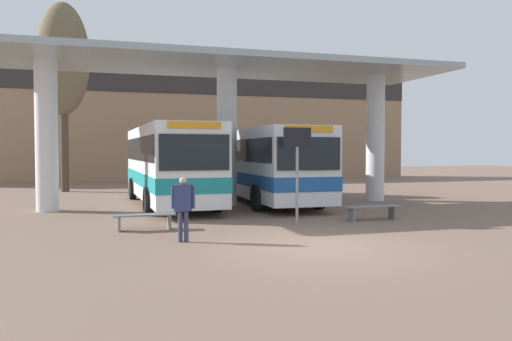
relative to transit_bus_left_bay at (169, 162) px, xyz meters
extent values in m
plane|color=#755B4C|center=(2.26, -10.14, -1.80)|extent=(100.00, 100.00, 0.00)
cube|color=#9E7A5B|center=(2.26, 17.36, 2.53)|extent=(40.00, 0.50, 8.65)
cube|color=#332D2D|center=(2.26, 17.36, 5.81)|extent=(40.00, 0.58, 2.08)
cylinder|color=silver|center=(-4.62, -0.98, 1.02)|extent=(0.82, 0.82, 5.64)
cylinder|color=silver|center=(2.26, -0.98, 1.02)|extent=(0.82, 0.82, 5.64)
cylinder|color=silver|center=(9.13, -0.98, 1.02)|extent=(0.82, 0.82, 5.64)
cube|color=#93A3A8|center=(2.26, -0.98, 3.96)|extent=(18.75, 5.61, 0.24)
cube|color=white|center=(0.00, 0.01, -0.02)|extent=(2.87, 10.36, 2.90)
cube|color=black|center=(0.00, 0.01, 0.53)|extent=(2.89, 9.95, 0.93)
cube|color=teal|center=(0.00, 0.01, -0.68)|extent=(2.91, 10.40, 0.52)
cube|color=black|center=(0.20, -5.15, 0.41)|extent=(2.28, 0.15, 1.16)
cube|color=orange|center=(0.20, -5.15, 1.29)|extent=(1.74, 0.12, 0.22)
cylinder|color=black|center=(-1.12, -3.22, -1.30)|extent=(0.32, 1.00, 0.99)
cylinder|color=black|center=(1.36, -3.13, -1.30)|extent=(0.32, 1.00, 0.99)
cylinder|color=black|center=(-1.35, 2.79, -1.30)|extent=(0.32, 1.00, 0.99)
cylinder|color=black|center=(1.13, 2.88, -1.30)|extent=(0.32, 1.00, 0.99)
cube|color=silver|center=(4.14, 0.00, -0.06)|extent=(2.59, 10.54, 2.82)
cube|color=black|center=(4.14, 0.00, 0.48)|extent=(2.63, 10.12, 0.90)
cube|color=#1E519E|center=(4.14, 0.00, -0.69)|extent=(2.63, 10.58, 0.51)
cube|color=black|center=(4.08, -5.29, 0.36)|extent=(2.29, 0.08, 1.13)
cube|color=orange|center=(4.08, -5.29, 1.21)|extent=(1.74, 0.07, 0.22)
cylinder|color=black|center=(2.86, -3.25, -1.29)|extent=(0.29, 1.00, 1.00)
cylinder|color=black|center=(5.35, -3.27, -1.29)|extent=(0.29, 1.00, 1.00)
cylinder|color=black|center=(2.93, 2.90, -1.29)|extent=(0.29, 1.00, 1.00)
cylinder|color=black|center=(5.41, 2.88, -1.29)|extent=(0.29, 1.00, 1.00)
cube|color=slate|center=(-1.50, -6.56, -1.36)|extent=(1.75, 0.44, 0.04)
cube|color=slate|center=(-2.19, -6.56, -1.59)|extent=(0.07, 0.37, 0.42)
cube|color=slate|center=(-0.80, -6.56, -1.59)|extent=(0.07, 0.37, 0.42)
cube|color=slate|center=(5.78, -6.56, -1.36)|extent=(1.86, 0.44, 0.04)
cube|color=slate|center=(5.04, -6.56, -1.59)|extent=(0.07, 0.37, 0.42)
cube|color=slate|center=(6.53, -6.56, -1.59)|extent=(0.07, 0.37, 0.42)
cylinder|color=gray|center=(3.12, -6.61, -0.61)|extent=(0.09, 0.09, 2.38)
cube|color=black|center=(3.12, -6.61, 0.88)|extent=(0.90, 0.06, 0.60)
cylinder|color=#333856|center=(-0.79, -8.68, -1.40)|extent=(0.14, 0.14, 0.78)
cylinder|color=#333856|center=(-0.65, -8.72, -1.40)|extent=(0.14, 0.14, 0.78)
cube|color=navy|center=(-0.72, -8.70, -0.69)|extent=(0.47, 0.34, 0.65)
sphere|color=tan|center=(-0.72, -8.70, -0.27)|extent=(0.18, 0.18, 0.18)
cylinder|color=navy|center=(-0.96, -8.63, -0.68)|extent=(0.10, 0.10, 0.55)
cylinder|color=navy|center=(-0.47, -8.77, -0.68)|extent=(0.10, 0.10, 0.55)
cylinder|color=#473A2B|center=(-4.67, 8.22, 0.99)|extent=(0.43, 0.43, 5.58)
ellipsoid|color=brown|center=(-4.67, 8.22, 5.46)|extent=(2.77, 2.77, 6.09)
cube|color=#B2B7BC|center=(6.47, 13.05, -0.95)|extent=(4.45, 1.83, 1.24)
cube|color=#1E2328|center=(6.47, 13.05, -0.02)|extent=(2.46, 1.67, 0.61)
cylinder|color=black|center=(7.83, 13.96, -1.47)|extent=(0.65, 0.23, 0.65)
cylinder|color=black|center=(7.85, 12.17, -1.47)|extent=(0.65, 0.23, 0.65)
cylinder|color=black|center=(5.08, 13.93, -1.47)|extent=(0.65, 0.23, 0.65)
cylinder|color=black|center=(5.10, 12.14, -1.47)|extent=(0.65, 0.23, 0.65)
camera|label=1|loc=(-2.55, -20.96, 0.48)|focal=35.00mm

